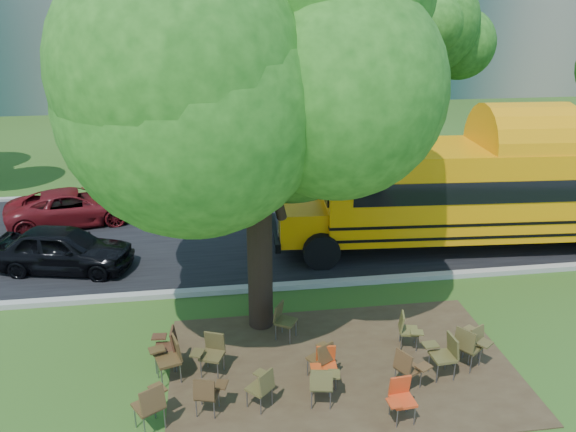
{
  "coord_description": "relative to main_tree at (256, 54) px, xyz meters",
  "views": [
    {
      "loc": [
        -1.45,
        -9.87,
        7.12
      ],
      "look_at": [
        0.38,
        3.02,
        2.03
      ],
      "focal_mm": 35.0,
      "sensor_mm": 36.0,
      "label": 1
    }
  ],
  "objects": [
    {
      "name": "ground",
      "position": [
        0.49,
        -1.36,
        -6.09
      ],
      "size": [
        160.0,
        160.0,
        0.0
      ],
      "primitive_type": "plane",
      "color": "#2D4916",
      "rests_on": "ground"
    },
    {
      "name": "dirt_patch",
      "position": [
        1.49,
        -1.86,
        -6.08
      ],
      "size": [
        7.0,
        4.5,
        0.03
      ],
      "primitive_type": "cube",
      "color": "#382819",
      "rests_on": "ground"
    },
    {
      "name": "asphalt_road",
      "position": [
        0.49,
        5.64,
        -6.07
      ],
      "size": [
        80.0,
        8.0,
        0.04
      ],
      "primitive_type": "cube",
      "color": "black",
      "rests_on": "ground"
    },
    {
      "name": "kerb_near",
      "position": [
        0.49,
        1.64,
        -6.02
      ],
      "size": [
        80.0,
        0.25,
        0.14
      ],
      "primitive_type": "cube",
      "color": "gray",
      "rests_on": "ground"
    },
    {
      "name": "kerb_far",
      "position": [
        0.49,
        9.74,
        -6.02
      ],
      "size": [
        80.0,
        0.25,
        0.14
      ],
      "primitive_type": "cube",
      "color": "gray",
      "rests_on": "ground"
    },
    {
      "name": "bg_tree_2",
      "position": [
        -4.51,
        14.64,
        -1.88
      ],
      "size": [
        4.8,
        4.8,
        6.62
      ],
      "color": "black",
      "rests_on": "ground"
    },
    {
      "name": "bg_tree_3",
      "position": [
        8.49,
        12.64,
        -1.06
      ],
      "size": [
        5.6,
        5.6,
        7.84
      ],
      "color": "black",
      "rests_on": "ground"
    },
    {
      "name": "main_tree",
      "position": [
        0.0,
        0.0,
        0.0
      ],
      "size": [
        7.2,
        7.2,
        9.71
      ],
      "color": "black",
      "rests_on": "ground"
    },
    {
      "name": "school_bus",
      "position": [
        7.84,
        3.55,
        -4.28
      ],
      "size": [
        12.95,
        3.64,
        3.13
      ],
      "rotation": [
        0.0,
        0.0,
        -0.06
      ],
      "color": "orange",
      "rests_on": "ground"
    },
    {
      "name": "chair_0",
      "position": [
        -2.2,
        -3.13,
        -5.5
      ],
      "size": [
        0.65,
        0.8,
        0.97
      ],
      "rotation": [
        0.0,
        0.0,
        0.55
      ],
      "color": "#4D341B",
      "rests_on": "ground"
    },
    {
      "name": "chair_1",
      "position": [
        -1.24,
        -2.89,
        -5.57
      ],
      "size": [
        0.65,
        0.51,
        0.84
      ],
      "rotation": [
        0.0,
        0.0,
        -0.27
      ],
      "color": "#412C17",
      "rests_on": "ground"
    },
    {
      "name": "chair_2",
      "position": [
        -0.24,
        -2.83,
        -5.57
      ],
      "size": [
        0.57,
        0.72,
        0.84
      ],
      "rotation": [
        0.0,
        0.0,
        0.78
      ],
      "color": "#4B4320",
      "rests_on": "ground"
    },
    {
      "name": "chair_3",
      "position": [
        1.03,
        -2.33,
        -5.59
      ],
      "size": [
        0.56,
        0.48,
        0.82
      ],
      "rotation": [
        0.0,
        0.0,
        3.08
      ],
      "color": "#BD3E14",
      "rests_on": "ground"
    },
    {
      "name": "chair_4",
      "position": [
        0.86,
        -2.94,
        -5.55
      ],
      "size": [
        0.64,
        0.52,
        0.88
      ],
      "rotation": [
        0.0,
        0.0,
        -0.17
      ],
      "color": "brown",
      "rests_on": "ground"
    },
    {
      "name": "chair_5",
      "position": [
        2.16,
        -3.48,
        -5.57
      ],
      "size": [
        0.56,
        0.54,
        0.85
      ],
      "rotation": [
        0.0,
        0.0,
        3.23
      ],
      "color": "red",
      "rests_on": "ground"
    },
    {
      "name": "chair_6",
      "position": [
        3.43,
        -2.4,
        -5.51
      ],
      "size": [
        0.59,
        0.62,
        0.94
      ],
      "rotation": [
        0.0,
        0.0,
        1.64
      ],
      "color": "#4E4722",
      "rests_on": "ground"
    },
    {
      "name": "chair_7",
      "position": [
        4.01,
        -2.24,
        -5.5
      ],
      "size": [
        0.8,
        0.64,
        0.95
      ],
      "rotation": [
        0.0,
        0.0,
        -0.94
      ],
      "color": "#483F1F",
      "rests_on": "ground"
    },
    {
      "name": "chair_8",
      "position": [
        -2.03,
        -1.34,
        -5.53
      ],
      "size": [
        0.54,
        0.63,
        0.91
      ],
      "rotation": [
        0.0,
        0.0,
        1.49
      ],
      "color": "#432718",
      "rests_on": "ground"
    },
    {
      "name": "chair_9",
      "position": [
        -1.15,
        -1.67,
        -5.54
      ],
      "size": [
        0.72,
        0.56,
        0.9
      ],
      "rotation": [
        0.0,
        0.0,
        2.77
      ],
      "color": "#473D1E",
      "rests_on": "ground"
    },
    {
      "name": "chair_10",
      "position": [
        0.43,
        -0.66,
        -5.56
      ],
      "size": [
        0.58,
        0.73,
        0.87
      ],
      "rotation": [
        0.0,
        0.0,
        -2.13
      ],
      "color": "#443E1D",
      "rests_on": "ground"
    },
    {
      "name": "chair_11",
      "position": [
        1.01,
        -2.14,
        -5.56
      ],
      "size": [
        0.58,
        0.71,
        0.86
      ],
      "rotation": [
        0.0,
        0.0,
        0.54
      ],
      "color": "#4A351A",
      "rests_on": "ground"
    },
    {
      "name": "chair_12",
      "position": [
        3.01,
        -1.38,
        -5.58
      ],
      "size": [
        0.49,
        0.63,
        0.83
      ],
      "rotation": [
        0.0,
        0.0,
        4.47
      ],
      "color": "brown",
      "rests_on": "ground"
    },
    {
      "name": "chair_13",
      "position": [
        4.21,
        -1.97,
        -5.56
      ],
      "size": [
        0.58,
        0.7,
        0.86
      ],
      "rotation": [
        0.0,
        0.0,
        0.47
      ],
      "color": "brown",
      "rests_on": "ground"
    },
    {
      "name": "chair_14",
      "position": [
        2.57,
        -2.71,
        -5.55
      ],
      "size": [
        0.72,
        0.6,
        0.88
      ],
      "rotation": [
        0.0,
        0.0,
        5.2
      ],
      "color": "#4F351C",
      "rests_on": "ground"
    },
    {
      "name": "chair_15",
      "position": [
        -1.95,
        -1.76,
        -5.51
      ],
      "size": [
        0.7,
        0.65,
        0.95
      ],
      "rotation": [
        0.0,
        0.0,
        1.87
      ],
      "color": "#443118",
      "rests_on": "ground"
    },
    {
      "name": "black_car",
      "position": [
        -5.13,
        3.58,
        -5.45
      ],
      "size": [
        4.0,
        2.31,
        1.28
      ],
      "primitive_type": "imported",
      "rotation": [
        0.0,
        0.0,
        1.35
      ],
      "color": "black",
      "rests_on": "ground"
    },
    {
      "name": "bg_car_red",
      "position": [
        -5.57,
        7.14,
        -5.5
      ],
      "size": [
        4.59,
        2.87,
        1.18
      ],
      "primitive_type": "imported",
      "rotation": [
        0.0,
        0.0,
        1.8
      ],
      "color": "#5D1014",
      "rests_on": "ground"
    }
  ]
}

